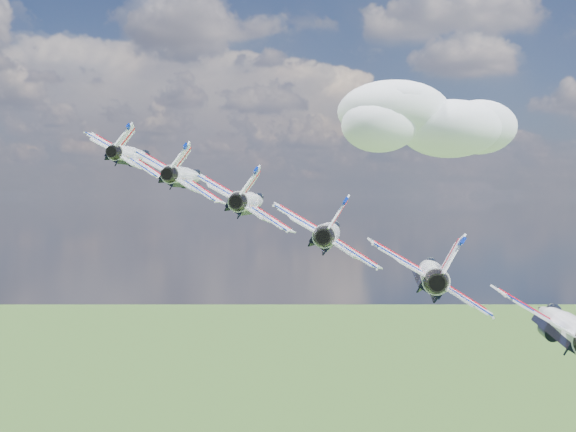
# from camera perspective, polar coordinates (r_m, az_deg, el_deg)

# --- Properties ---
(cloud_far) EXTENTS (69.60, 54.68, 27.34)m
(cloud_far) POSITION_cam_1_polar(r_m,az_deg,el_deg) (303.55, 11.20, 7.78)
(cloud_far) COLOR white
(jet_0) EXTENTS (13.42, 17.71, 10.30)m
(jet_0) POSITION_cam_1_polar(r_m,az_deg,el_deg) (99.69, -12.06, 4.71)
(jet_0) COLOR silver
(jet_1) EXTENTS (13.42, 17.71, 10.30)m
(jet_1) POSITION_cam_1_polar(r_m,az_deg,el_deg) (89.65, -8.00, 3.14)
(jet_1) COLOR silver
(jet_2) EXTENTS (13.42, 17.71, 10.30)m
(jet_2) POSITION_cam_1_polar(r_m,az_deg,el_deg) (80.25, -2.97, 1.17)
(jet_2) COLOR silver
(jet_3) EXTENTS (13.42, 17.71, 10.30)m
(jet_3) POSITION_cam_1_polar(r_m,az_deg,el_deg) (71.75, 3.32, -1.31)
(jet_3) COLOR white
(jet_4) EXTENTS (13.42, 17.71, 10.30)m
(jet_4) POSITION_cam_1_polar(r_m,az_deg,el_deg) (64.50, 11.17, -4.36)
(jet_4) COLOR white
(jet_5) EXTENTS (13.42, 17.71, 10.30)m
(jet_5) POSITION_cam_1_polar(r_m,az_deg,el_deg) (58.97, 20.82, -7.97)
(jet_5) COLOR white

